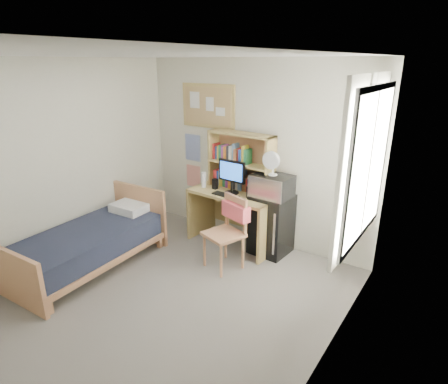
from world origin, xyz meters
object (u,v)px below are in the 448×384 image
Objects in this scene: desk_chair at (224,234)px; mini_fridge at (271,224)px; bed at (89,249)px; monitor at (232,178)px; bulletin_board at (208,106)px; speaker_left at (215,184)px; desk at (234,218)px; microwave at (272,186)px; speaker_right at (250,192)px; desk_fan at (273,164)px.

desk_chair is 1.14× the size of mini_fridge.
monitor reaches higher than bed.
bulletin_board is 6.13× the size of speaker_left.
speaker_left is at bearing -44.07° from bulletin_board.
microwave is at bearing 8.54° from desk.
speaker_right reaches higher than bed.
speaker_left is (-0.87, -0.12, 0.46)m from mini_fridge.
bulletin_board reaches higher than desk_chair.
desk is 4.36× the size of desk_fan.
bed is at bearing -132.34° from mini_fridge.
microwave is at bearing 28.84° from speaker_right.
speaker_right is at bearing 0.00° from speaker_left.
desk is 2.02m from bed.
speaker_right is 0.50m from desk_fan.
bed is 6.38× the size of desk_fan.
desk_fan is (1.25, -0.27, -0.64)m from bulletin_board.
speaker_left is at bearing -168.91° from mini_fridge.
desk_chair is 6.22× the size of speaker_left.
mini_fridge is (0.57, 0.07, 0.02)m from desk.
desk is 0.82m from microwave.
speaker_right is at bearing -11.31° from desk.
desk_chair is at bearing -109.78° from desk_fan.
speaker_left is 0.88m from microwave.
speaker_right is at bearing 0.00° from monitor.
speaker_right is at bearing 104.26° from desk_chair.
bulletin_board is 2.08× the size of monitor.
bulletin_board is 1.48m from speaker_right.
mini_fridge is 0.86m from desk_fan.
bed is at bearing -130.45° from speaker_right.
desk is 0.57m from mini_fridge.
speaker_right is at bearing 43.50° from bed.
desk is 2.53× the size of microwave.
microwave is at bearing -90.00° from mini_fridge.
mini_fridge is (1.25, -0.25, -1.50)m from bulletin_board.
monitor is 0.89× the size of microwave.
desk is (0.68, -0.32, -1.52)m from bulletin_board.
mini_fridge is at bearing 10.52° from desk.
speaker_left is (-0.30, 0.02, -0.15)m from monitor.
bulletin_board reaches higher than bed.
bulletin_board reaches higher than speaker_left.
microwave reaches higher than speaker_left.
speaker_left is 0.52× the size of desk_fan.
bulletin_board is 1.19m from monitor.
mini_fridge is 0.55m from speaker_right.
monitor is 0.33m from speaker_right.
desk_fan is (0.27, 0.13, 0.40)m from speaker_right.
bulletin_board reaches higher than speaker_right.
desk_fan is at bearing 0.00° from microwave.
desk_fan reaches higher than desk_chair.
speaker_left is at bearing -180.00° from speaker_right.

